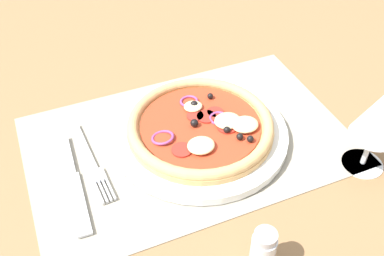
% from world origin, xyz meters
% --- Properties ---
extents(ground_plane, '(1.90, 1.40, 0.02)m').
position_xyz_m(ground_plane, '(0.00, 0.00, -0.01)').
color(ground_plane, olive).
extents(placemat, '(0.52, 0.33, 0.00)m').
position_xyz_m(placemat, '(0.00, 0.00, 0.00)').
color(placemat, gray).
rests_on(placemat, ground_plane).
extents(plate, '(0.29, 0.29, 0.01)m').
position_xyz_m(plate, '(-0.02, 0.00, 0.01)').
color(plate, silver).
rests_on(plate, placemat).
extents(pizza, '(0.24, 0.24, 0.03)m').
position_xyz_m(pizza, '(-0.02, 0.00, 0.03)').
color(pizza, tan).
rests_on(pizza, plate).
extents(fork, '(0.03, 0.18, 0.00)m').
position_xyz_m(fork, '(0.16, -0.00, 0.01)').
color(fork, silver).
rests_on(fork, placemat).
extents(knife, '(0.03, 0.20, 0.01)m').
position_xyz_m(knife, '(0.19, 0.02, 0.01)').
color(knife, silver).
rests_on(knife, placemat).
extents(wine_glass, '(0.07, 0.07, 0.15)m').
position_xyz_m(wine_glass, '(-0.23, 0.15, 0.10)').
color(wine_glass, silver).
rests_on(wine_glass, ground_plane).
extents(pepper_shaker, '(0.03, 0.03, 0.07)m').
position_xyz_m(pepper_shaker, '(-0.00, 0.24, 0.03)').
color(pepper_shaker, silver).
rests_on(pepper_shaker, ground_plane).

